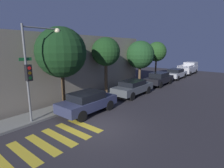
{
  "coord_description": "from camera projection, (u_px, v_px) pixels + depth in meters",
  "views": [
    {
      "loc": [
        -6.54,
        -6.34,
        4.41
      ],
      "look_at": [
        3.94,
        2.1,
        1.6
      ],
      "focal_mm": 28.0,
      "sensor_mm": 36.0,
      "label": 1
    }
  ],
  "objects": [
    {
      "name": "crosswalk",
      "position": [
        42.0,
        144.0,
        8.11
      ],
      "size": [
        5.7,
        2.6,
        0.0
      ],
      "color": "gold",
      "rests_on": "ground"
    },
    {
      "name": "building_row",
      "position": [
        22.0,
        68.0,
        14.41
      ],
      "size": [
        26.0,
        6.0,
        5.5
      ],
      "primitive_type": "cube",
      "color": "gray",
      "rests_on": "ground"
    },
    {
      "name": "traffic_light_pole",
      "position": [
        35.0,
        62.0,
        9.98
      ],
      "size": [
        2.68,
        0.56,
        5.67
      ],
      "color": "slate",
      "rests_on": "ground"
    },
    {
      "name": "pickup_truck",
      "position": [
        188.0,
        68.0,
        29.7
      ],
      "size": [
        5.44,
        1.97,
        1.94
      ],
      "color": "#BCBCC1",
      "rests_on": "ground"
    },
    {
      "name": "sedan_near_corner",
      "position": [
        88.0,
        102.0,
        11.89
      ],
      "size": [
        4.21,
        1.85,
        1.48
      ],
      "color": "#2D3351",
      "rests_on": "ground"
    },
    {
      "name": "tree_near_corner",
      "position": [
        61.0,
        53.0,
        12.24
      ],
      "size": [
        3.55,
        3.55,
        5.85
      ],
      "color": "#42301E",
      "rests_on": "ground"
    },
    {
      "name": "tree_far_end",
      "position": [
        140.0,
        55.0,
        20.78
      ],
      "size": [
        3.3,
        3.3,
        5.23
      ],
      "color": "brown",
      "rests_on": "ground"
    },
    {
      "name": "sidewalk",
      "position": [
        55.0,
        110.0,
        12.3
      ],
      "size": [
        26.0,
        1.85,
        0.14
      ],
      "primitive_type": "cube",
      "color": "slate",
      "rests_on": "ground"
    },
    {
      "name": "sedan_far_end",
      "position": [
        159.0,
        78.0,
        20.77
      ],
      "size": [
        4.6,
        1.78,
        1.53
      ],
      "color": "black",
      "rests_on": "ground"
    },
    {
      "name": "ground_plane",
      "position": [
        97.0,
        128.0,
        9.78
      ],
      "size": [
        60.0,
        60.0,
        0.0
      ],
      "primitive_type": "plane",
      "color": "#2D2B30"
    },
    {
      "name": "sedan_tail_of_row",
      "position": [
        176.0,
        73.0,
        25.04
      ],
      "size": [
        4.61,
        1.87,
        1.45
      ],
      "color": "#B7BABF",
      "rests_on": "ground"
    },
    {
      "name": "sedan_middle",
      "position": [
        133.0,
        87.0,
        16.3
      ],
      "size": [
        4.69,
        1.81,
        1.43
      ],
      "color": "#4C5156",
      "rests_on": "ground"
    },
    {
      "name": "tree_behind_truck",
      "position": [
        157.0,
        52.0,
        24.12
      ],
      "size": [
        2.69,
        2.69,
        5.21
      ],
      "color": "brown",
      "rests_on": "ground"
    },
    {
      "name": "tree_midblock",
      "position": [
        106.0,
        52.0,
        15.92
      ],
      "size": [
        2.61,
        2.61,
        5.35
      ],
      "color": "brown",
      "rests_on": "ground"
    }
  ]
}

